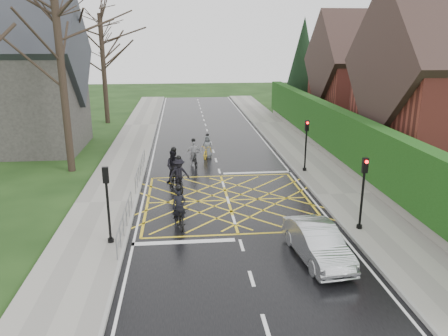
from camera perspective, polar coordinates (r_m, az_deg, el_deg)
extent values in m
plane|color=black|center=(21.97, 0.52, -4.24)|extent=(120.00, 120.00, 0.00)
cube|color=black|center=(21.96, 0.52, -4.23)|extent=(9.00, 80.00, 0.01)
cube|color=gray|center=(23.32, 15.37, -3.40)|extent=(3.00, 80.00, 0.15)
cube|color=gray|center=(22.16, -15.15, -4.45)|extent=(3.00, 80.00, 0.15)
cube|color=slate|center=(29.19, 14.54, 1.24)|extent=(0.50, 38.00, 0.70)
cube|color=#17390F|center=(28.80, 14.79, 4.60)|extent=(0.90, 38.00, 2.80)
cube|color=maroon|center=(42.26, 18.33, 9.22)|extent=(9.00, 8.00, 6.00)
cube|color=#30211D|center=(42.03, 18.70, 13.14)|extent=(9.80, 8.80, 8.80)
cube|color=maroon|center=(43.15, 22.44, 16.31)|extent=(0.70, 0.70, 1.60)
cylinder|color=black|center=(48.72, 9.97, 7.82)|extent=(0.50, 0.50, 1.20)
cone|color=black|center=(48.27, 10.24, 12.99)|extent=(4.60, 4.60, 10.00)
cube|color=#2D2B28|center=(34.59, -24.86, 7.91)|extent=(8.00, 7.00, 7.00)
cube|color=#26282D|center=(34.34, -25.56, 13.51)|extent=(8.80, 7.80, 7.80)
cylinder|color=black|center=(27.37, -20.33, 10.74)|extent=(0.44, 0.44, 11.00)
cylinder|color=black|center=(35.33, -18.83, 12.79)|extent=(0.44, 0.44, 12.00)
cylinder|color=black|center=(43.09, -15.43, 12.27)|extent=(0.44, 0.44, 10.00)
cylinder|color=slate|center=(18.39, -12.90, -5.58)|extent=(0.05, 5.00, 0.05)
cylinder|color=slate|center=(18.57, -12.81, -6.87)|extent=(0.04, 5.00, 0.04)
cylinder|color=slate|center=(16.34, -13.83, -10.50)|extent=(0.04, 0.04, 1.00)
cylinder|color=slate|center=(20.89, -12.00, -4.28)|extent=(0.04, 0.04, 1.00)
cylinder|color=slate|center=(25.46, -10.91, 0.77)|extent=(0.05, 6.00, 0.05)
cylinder|color=slate|center=(25.59, -10.85, -0.20)|extent=(0.04, 6.00, 0.04)
cylinder|color=slate|center=(22.76, -11.48, -2.49)|extent=(0.04, 0.04, 1.00)
cylinder|color=slate|center=(28.48, -10.34, 1.44)|extent=(0.04, 0.04, 1.00)
cylinder|color=black|center=(26.44, 10.62, 2.49)|extent=(0.10, 0.10, 3.00)
cylinder|color=black|center=(26.79, 10.46, -0.31)|extent=(0.24, 0.24, 0.30)
cube|color=black|center=(26.14, 10.78, 5.47)|extent=(0.22, 0.16, 0.62)
sphere|color=#FF0C0C|center=(25.99, 10.87, 5.80)|extent=(0.14, 0.14, 0.14)
cylinder|color=black|center=(18.87, 17.58, -3.76)|extent=(0.10, 0.10, 3.00)
cylinder|color=black|center=(19.36, 17.23, -7.51)|extent=(0.24, 0.24, 0.30)
cube|color=black|center=(18.45, 17.95, 0.33)|extent=(0.22, 0.16, 0.62)
sphere|color=#FF0C0C|center=(18.29, 18.15, 0.76)|extent=(0.14, 0.14, 0.14)
cylinder|color=black|center=(17.36, -14.87, -5.31)|extent=(0.10, 0.10, 3.00)
cylinder|color=black|center=(17.89, -14.55, -9.32)|extent=(0.24, 0.24, 0.30)
cube|color=black|center=(16.90, -15.22, -0.89)|extent=(0.22, 0.16, 0.62)
sphere|color=#FF0C0C|center=(16.96, -15.20, -0.19)|extent=(0.14, 0.14, 0.14)
imported|color=black|center=(18.99, -5.86, -6.16)|extent=(0.99, 1.97, 0.99)
imported|color=black|center=(18.95, -5.89, -5.09)|extent=(0.68, 0.51, 1.68)
sphere|color=black|center=(18.65, -5.97, -2.63)|extent=(0.26, 0.26, 0.26)
imported|color=black|center=(24.37, -6.50, -0.66)|extent=(0.91, 2.17, 1.26)
imported|color=black|center=(24.37, -6.52, 0.16)|extent=(1.04, 0.87, 1.93)
sphere|color=black|center=(24.11, -6.60, 2.41)|extent=(0.30, 0.30, 0.30)
imported|color=black|center=(23.35, -5.86, -1.71)|extent=(1.05, 2.06, 1.03)
imported|color=black|center=(23.33, -5.89, -0.79)|extent=(1.23, 0.86, 1.75)
sphere|color=black|center=(23.08, -5.95, 1.33)|extent=(0.27, 0.27, 0.27)
imported|color=black|center=(27.60, -3.96, 1.28)|extent=(0.85, 1.88, 1.09)
imported|color=#AEADB2|center=(27.62, -3.98, 1.91)|extent=(1.04, 0.59, 1.67)
sphere|color=black|center=(27.42, -4.02, 3.64)|extent=(0.26, 0.26, 0.26)
imported|color=yellow|center=(29.64, -2.15, 2.20)|extent=(1.13, 1.81, 0.90)
imported|color=slate|center=(29.67, -2.17, 2.83)|extent=(0.86, 0.70, 1.53)
sphere|color=black|center=(29.49, -2.18, 4.31)|extent=(0.24, 0.24, 0.24)
imported|color=#B0B3B8|center=(16.49, 12.12, -9.52)|extent=(1.79, 4.09, 1.31)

